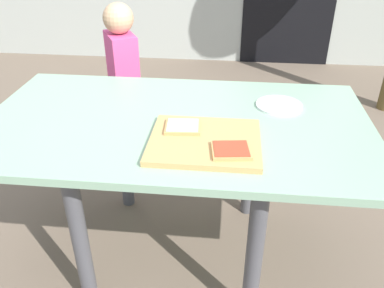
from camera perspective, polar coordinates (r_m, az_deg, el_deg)
The scene contains 7 objects.
ground_plane at distance 2.00m, azimuth -1.88°, elevation -14.81°, with size 16.00×16.00×0.00m, color #71604F.
dining_table at distance 1.62m, azimuth -2.25°, elevation 0.61°, with size 1.53×0.87×0.70m.
cutting_board at distance 1.41m, azimuth 1.85°, elevation 0.37°, with size 0.39×0.34×0.02m, color tan.
pizza_slice_far_left at distance 1.47m, azimuth -1.34°, elevation 2.51°, with size 0.13×0.12×0.02m.
pizza_slice_near_right at distance 1.33m, azimuth 5.60°, elevation -0.88°, with size 0.14×0.13×0.02m.
plate_white_right at distance 1.72m, azimuth 12.33°, elevation 5.41°, with size 0.19×0.19×0.01m, color white.
child_left at distance 2.40m, azimuth -9.72°, elevation 9.38°, with size 0.24×0.28×0.99m.
Camera 1 is at (0.21, -1.38, 1.42)m, focal length 37.38 mm.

